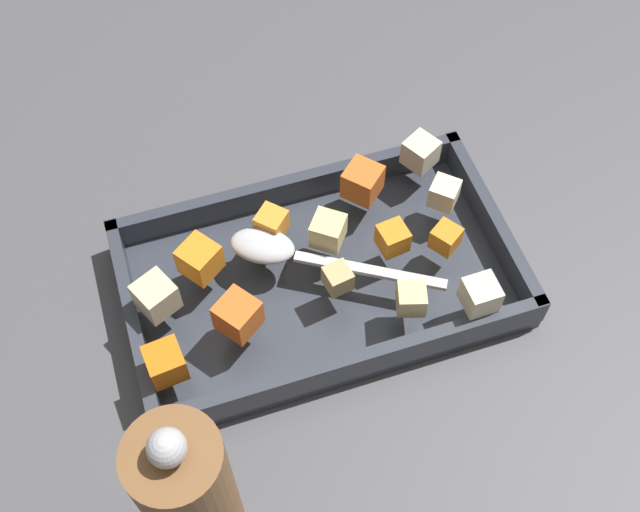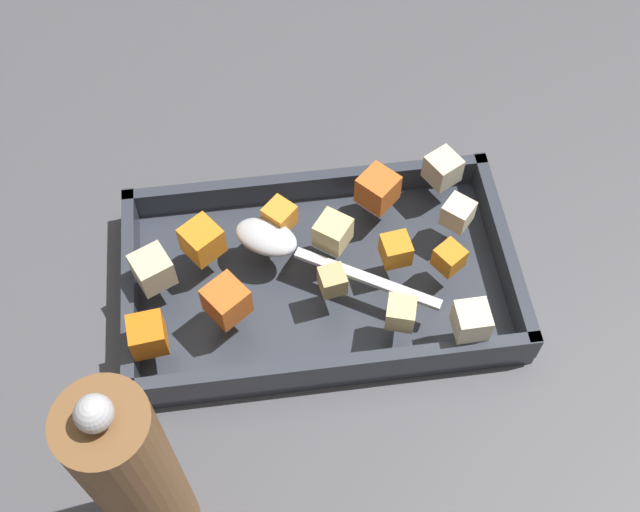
# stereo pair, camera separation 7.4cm
# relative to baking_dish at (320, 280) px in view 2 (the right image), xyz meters

# --- Properties ---
(ground_plane) EXTENTS (4.00, 4.00, 0.00)m
(ground_plane) POSITION_rel_baking_dish_xyz_m (0.01, 0.00, -0.01)
(ground_plane) COLOR #4C4C51
(baking_dish) EXTENTS (0.38, 0.22, 0.05)m
(baking_dish) POSITION_rel_baking_dish_xyz_m (0.00, 0.00, 0.00)
(baking_dish) COLOR #333842
(baking_dish) RESTS_ON ground_plane
(carrot_chunk_mid_right) EXTENTS (0.03, 0.03, 0.02)m
(carrot_chunk_mid_right) POSITION_rel_baking_dish_xyz_m (0.12, -0.02, 0.05)
(carrot_chunk_mid_right) COLOR orange
(carrot_chunk_mid_right) RESTS_ON baking_dish
(carrot_chunk_corner_ne) EXTENTS (0.05, 0.05, 0.03)m
(carrot_chunk_corner_ne) POSITION_rel_baking_dish_xyz_m (0.07, 0.07, 0.05)
(carrot_chunk_corner_ne) COLOR orange
(carrot_chunk_corner_ne) RESTS_ON baking_dish
(carrot_chunk_front_center) EXTENTS (0.03, 0.03, 0.03)m
(carrot_chunk_front_center) POSITION_rel_baking_dish_xyz_m (0.07, -0.00, 0.05)
(carrot_chunk_front_center) COLOR orange
(carrot_chunk_front_center) RESTS_ON baking_dish
(carrot_chunk_rim_edge) EXTENTS (0.05, 0.05, 0.03)m
(carrot_chunk_rim_edge) POSITION_rel_baking_dish_xyz_m (-0.09, -0.04, 0.05)
(carrot_chunk_rim_edge) COLOR orange
(carrot_chunk_rim_edge) RESTS_ON baking_dish
(carrot_chunk_far_left) EXTENTS (0.05, 0.05, 0.03)m
(carrot_chunk_far_left) POSITION_rel_baking_dish_xyz_m (-0.11, 0.03, 0.05)
(carrot_chunk_far_left) COLOR orange
(carrot_chunk_far_left) RESTS_ON baking_dish
(carrot_chunk_near_right) EXTENTS (0.04, 0.04, 0.03)m
(carrot_chunk_near_right) POSITION_rel_baking_dish_xyz_m (-0.03, 0.05, 0.05)
(carrot_chunk_near_right) COLOR orange
(carrot_chunk_near_right) RESTS_ON baking_dish
(carrot_chunk_near_left) EXTENTS (0.03, 0.03, 0.03)m
(carrot_chunk_near_left) POSITION_rel_baking_dish_xyz_m (-0.16, -0.07, 0.05)
(carrot_chunk_near_left) COLOR orange
(carrot_chunk_near_left) RESTS_ON baking_dish
(potato_chunk_center) EXTENTS (0.03, 0.03, 0.02)m
(potato_chunk_center) POSITION_rel_baking_dish_xyz_m (0.00, -0.03, 0.05)
(potato_chunk_center) COLOR tan
(potato_chunk_center) RESTS_ON baking_dish
(potato_chunk_mid_left) EXTENTS (0.04, 0.04, 0.03)m
(potato_chunk_mid_left) POSITION_rel_baking_dish_xyz_m (0.02, 0.02, 0.05)
(potato_chunk_mid_left) COLOR #E0CC89
(potato_chunk_mid_left) RESTS_ON baking_dish
(potato_chunk_corner_nw) EXTENTS (0.04, 0.04, 0.03)m
(potato_chunk_corner_nw) POSITION_rel_baking_dish_xyz_m (0.14, 0.03, 0.05)
(potato_chunk_corner_nw) COLOR beige
(potato_chunk_corner_nw) RESTS_ON baking_dish
(potato_chunk_heap_top) EXTENTS (0.04, 0.04, 0.03)m
(potato_chunk_heap_top) POSITION_rel_baking_dish_xyz_m (-0.16, 0.00, 0.05)
(potato_chunk_heap_top) COLOR beige
(potato_chunk_heap_top) RESTS_ON baking_dish
(potato_chunk_corner_sw) EXTENTS (0.03, 0.03, 0.03)m
(potato_chunk_corner_sw) POSITION_rel_baking_dish_xyz_m (0.06, -0.07, 0.05)
(potato_chunk_corner_sw) COLOR #E0CC89
(potato_chunk_corner_sw) RESTS_ON baking_dish
(potato_chunk_near_spoon) EXTENTS (0.03, 0.03, 0.03)m
(potato_chunk_near_spoon) POSITION_rel_baking_dish_xyz_m (0.12, -0.09, 0.05)
(potato_chunk_near_spoon) COLOR beige
(potato_chunk_near_spoon) RESTS_ON baking_dish
(parsnip_chunk_heap_side) EXTENTS (0.04, 0.04, 0.03)m
(parsnip_chunk_heap_side) POSITION_rel_baking_dish_xyz_m (0.13, 0.08, 0.05)
(parsnip_chunk_heap_side) COLOR beige
(parsnip_chunk_heap_side) RESTS_ON baking_dish
(serving_spoon) EXTENTS (0.19, 0.13, 0.02)m
(serving_spoon) POSITION_rel_baking_dish_xyz_m (-0.04, 0.02, 0.04)
(serving_spoon) COLOR silver
(serving_spoon) RESTS_ON baking_dish
(pepper_mill) EXTENTS (0.06, 0.06, 0.26)m
(pepper_mill) POSITION_rel_baking_dish_xyz_m (-0.16, -0.21, 0.11)
(pepper_mill) COLOR brown
(pepper_mill) RESTS_ON ground_plane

